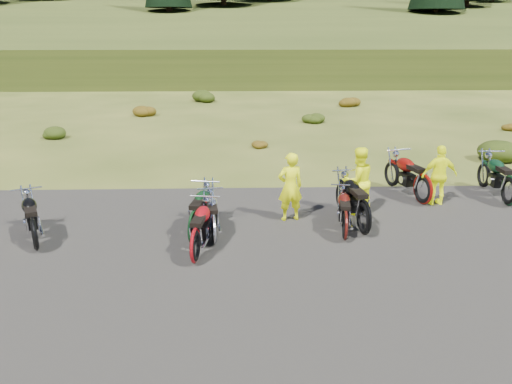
{
  "coord_description": "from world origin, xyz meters",
  "views": [
    {
      "loc": [
        -1.07,
        -9.96,
        4.54
      ],
      "look_at": [
        -0.73,
        0.83,
        0.95
      ],
      "focal_mm": 35.0,
      "sensor_mm": 36.0,
      "label": 1
    }
  ],
  "objects_px": {
    "motorcycle_0": "(37,251)",
    "motorcycle_3": "(214,244)",
    "person_middle": "(290,188)",
    "motorcycle_7": "(507,206)"
  },
  "relations": [
    {
      "from": "motorcycle_0",
      "to": "motorcycle_3",
      "type": "bearing_deg",
      "value": -112.07
    },
    {
      "from": "motorcycle_0",
      "to": "person_middle",
      "type": "height_order",
      "value": "person_middle"
    },
    {
      "from": "motorcycle_3",
      "to": "motorcycle_7",
      "type": "height_order",
      "value": "motorcycle_7"
    },
    {
      "from": "motorcycle_3",
      "to": "person_middle",
      "type": "distance_m",
      "value": 2.4
    },
    {
      "from": "person_middle",
      "to": "motorcycle_0",
      "type": "bearing_deg",
      "value": 3.36
    },
    {
      "from": "motorcycle_3",
      "to": "person_middle",
      "type": "xyz_separation_m",
      "value": [
        1.78,
        1.36,
        0.84
      ]
    },
    {
      "from": "person_middle",
      "to": "motorcycle_7",
      "type": "bearing_deg",
      "value": 175.84
    },
    {
      "from": "motorcycle_0",
      "to": "motorcycle_7",
      "type": "xyz_separation_m",
      "value": [
        11.43,
        2.44,
        0.0
      ]
    },
    {
      "from": "motorcycle_3",
      "to": "motorcycle_7",
      "type": "bearing_deg",
      "value": -80.71
    },
    {
      "from": "motorcycle_3",
      "to": "person_middle",
      "type": "height_order",
      "value": "person_middle"
    }
  ]
}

